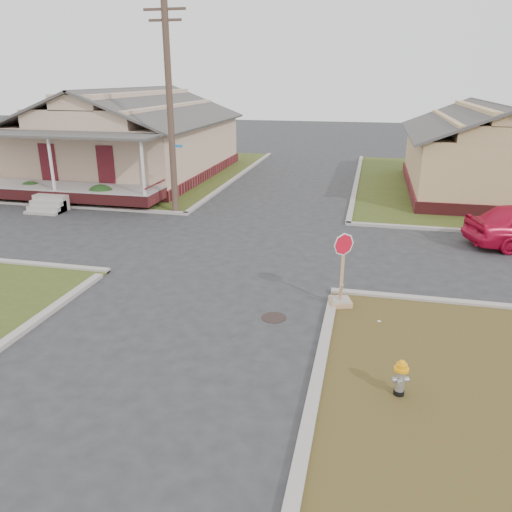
# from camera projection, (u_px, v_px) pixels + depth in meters

# --- Properties ---
(ground) EXTENTS (120.00, 120.00, 0.00)m
(ground) POSITION_uv_depth(u_px,v_px,m) (199.00, 302.00, 13.76)
(ground) COLOR #292A2C
(ground) RESTS_ON ground
(verge_far_left) EXTENTS (19.00, 19.00, 0.05)m
(verge_far_left) POSITION_uv_depth(u_px,v_px,m) (102.00, 170.00, 32.99)
(verge_far_left) COLOR #394719
(verge_far_left) RESTS_ON ground
(curbs) EXTENTS (80.00, 40.00, 0.12)m
(curbs) POSITION_uv_depth(u_px,v_px,m) (244.00, 245.00, 18.35)
(curbs) COLOR #A39A93
(curbs) RESTS_ON ground
(manhole) EXTENTS (0.64, 0.64, 0.01)m
(manhole) POSITION_uv_depth(u_px,v_px,m) (274.00, 318.00, 12.84)
(manhole) COLOR black
(manhole) RESTS_ON ground
(corner_house) EXTENTS (10.10, 15.50, 5.30)m
(corner_house) POSITION_uv_depth(u_px,v_px,m) (132.00, 139.00, 30.39)
(corner_house) COLOR maroon
(corner_house) RESTS_ON ground
(side_house_yellow) EXTENTS (7.60, 11.60, 4.70)m
(side_house_yellow) POSITION_uv_depth(u_px,v_px,m) (483.00, 151.00, 26.04)
(side_house_yellow) COLOR maroon
(side_house_yellow) RESTS_ON ground
(utility_pole) EXTENTS (1.80, 0.28, 9.00)m
(utility_pole) POSITION_uv_depth(u_px,v_px,m) (170.00, 106.00, 21.23)
(utility_pole) COLOR #473329
(utility_pole) RESTS_ON ground
(fire_hydrant) EXTENTS (0.28, 0.28, 0.76)m
(fire_hydrant) POSITION_uv_depth(u_px,v_px,m) (401.00, 376.00, 9.53)
(fire_hydrant) COLOR black
(fire_hydrant) RESTS_ON ground
(stop_sign) EXTENTS (0.58, 0.56, 2.03)m
(stop_sign) POSITION_uv_depth(u_px,v_px,m) (341.00, 290.00, 13.33)
(stop_sign) COLOR tan
(stop_sign) RESTS_ON ground
(hedge_left) EXTENTS (1.27, 1.04, 0.97)m
(hedge_left) POSITION_uv_depth(u_px,v_px,m) (31.00, 190.00, 24.80)
(hedge_left) COLOR #1A3613
(hedge_left) RESTS_ON verge_far_left
(hedge_right) EXTENTS (1.39, 1.14, 1.06)m
(hedge_right) POSITION_uv_depth(u_px,v_px,m) (101.00, 195.00, 23.50)
(hedge_right) COLOR #1A3613
(hedge_right) RESTS_ON verge_far_left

